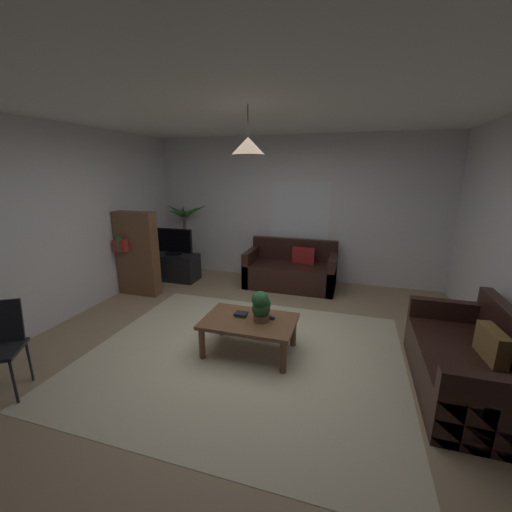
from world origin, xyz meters
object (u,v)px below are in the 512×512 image
object	(u,v)px
pendant_lamp	(248,146)
potted_plant_on_table	(261,306)
coffee_table	(249,324)
book_on_table_1	(241,314)
couch_right_side	(469,367)
tv_stand	(175,267)
remote_on_table_0	(268,317)
potted_palm_corner	(186,240)
tv	(172,241)
bookshelf_corner	(137,254)
book_on_table_0	(241,316)
couch_under_window	(291,271)

from	to	relation	value
pendant_lamp	potted_plant_on_table	bearing A→B (deg)	4.31
coffee_table	pendant_lamp	xyz separation A→B (m)	(-0.00, -0.00, 1.93)
pendant_lamp	book_on_table_1	bearing A→B (deg)	153.38
pendant_lamp	couch_right_side	bearing A→B (deg)	-2.13
tv_stand	book_on_table_1	bearing A→B (deg)	-43.80
remote_on_table_0	tv_stand	bearing A→B (deg)	78.30
coffee_table	book_on_table_1	world-z (taller)	book_on_table_1
potted_plant_on_table	potted_palm_corner	bearing A→B (deg)	132.62
potted_plant_on_table	pendant_lamp	size ratio (longest dim) A/B	0.78
tv	bookshelf_corner	xyz separation A→B (m)	(-0.19, -0.80, -0.05)
potted_plant_on_table	book_on_table_1	bearing A→B (deg)	169.24
book_on_table_1	potted_plant_on_table	size ratio (longest dim) A/B	0.39
remote_on_table_0	potted_palm_corner	distance (m)	3.40
potted_plant_on_table	bookshelf_corner	distance (m)	2.77
book_on_table_0	tv	world-z (taller)	tv
potted_plant_on_table	bookshelf_corner	size ratio (longest dim) A/B	0.26
pendant_lamp	tv_stand	bearing A→B (deg)	136.96
tv_stand	bookshelf_corner	size ratio (longest dim) A/B	0.64
tv_stand	potted_palm_corner	distance (m)	0.65
book_on_table_1	pendant_lamp	size ratio (longest dim) A/B	0.31
book_on_table_1	tv_stand	world-z (taller)	tv_stand
tv	pendant_lamp	bearing A→B (deg)	-42.74
tv	book_on_table_0	bearing A→B (deg)	-43.63
remote_on_table_0	pendant_lamp	size ratio (longest dim) A/B	0.35
pendant_lamp	book_on_table_0	bearing A→B (deg)	157.26
book_on_table_1	pendant_lamp	distance (m)	1.85
book_on_table_0	potted_palm_corner	world-z (taller)	potted_palm_corner
tv_stand	potted_palm_corner	size ratio (longest dim) A/B	0.63
book_on_table_1	tv_stand	size ratio (longest dim) A/B	0.16
couch_under_window	book_on_table_1	size ratio (longest dim) A/B	11.22
couch_under_window	tv	xyz separation A→B (m)	(-2.20, -0.31, 0.48)
couch_right_side	book_on_table_0	world-z (taller)	couch_right_side
couch_under_window	couch_right_side	xyz separation A→B (m)	(2.15, -2.40, 0.00)
book_on_table_0	book_on_table_1	xyz separation A→B (m)	(-0.00, 0.01, 0.02)
tv_stand	tv	size ratio (longest dim) A/B	1.13
couch_under_window	pendant_lamp	world-z (taller)	pendant_lamp
coffee_table	bookshelf_corner	xyz separation A→B (m)	(-2.36, 1.20, 0.36)
tv	pendant_lamp	distance (m)	3.32
couch_right_side	coffee_table	bearing A→B (deg)	-92.13
book_on_table_0	coffee_table	bearing A→B (deg)	-22.74
coffee_table	bookshelf_corner	distance (m)	2.67
book_on_table_1	remote_on_table_0	bearing A→B (deg)	9.34
couch_right_side	book_on_table_1	bearing A→B (deg)	-93.50
coffee_table	bookshelf_corner	size ratio (longest dim) A/B	0.74
couch_right_side	coffee_table	world-z (taller)	couch_right_side
tv_stand	tv	bearing A→B (deg)	-90.00
tv	bookshelf_corner	size ratio (longest dim) A/B	0.57
book_on_table_1	potted_palm_corner	xyz separation A→B (m)	(-2.06, 2.47, 0.23)
coffee_table	tv	world-z (taller)	tv
couch_under_window	bookshelf_corner	bearing A→B (deg)	-155.01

